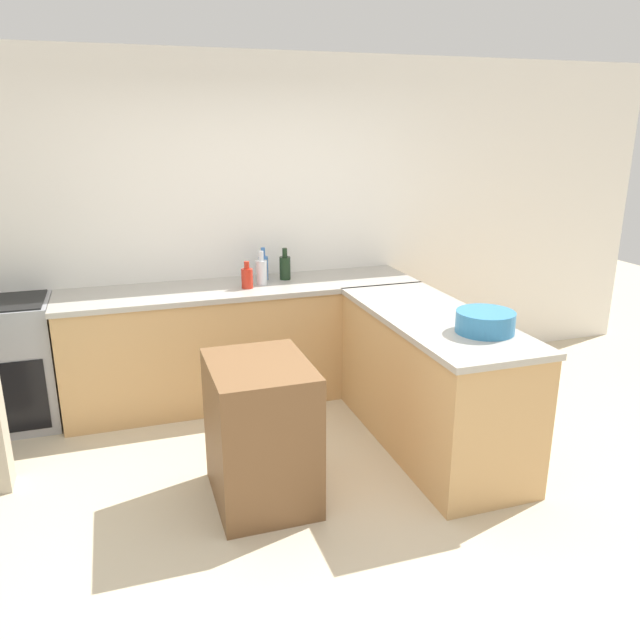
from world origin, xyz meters
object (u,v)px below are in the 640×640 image
(vinegar_bottle_clear, at_px, (261,271))
(wine_bottle_dark, at_px, (285,267))
(range_oven, at_px, (2,365))
(mixing_bowl, at_px, (485,322))
(island_table, at_px, (261,432))
(hot_sauce_bottle, at_px, (247,278))
(water_bottle_blue, at_px, (263,267))

(vinegar_bottle_clear, bearing_deg, wine_bottle_dark, 27.02)
(range_oven, bearing_deg, mixing_bowl, -28.99)
(range_oven, height_order, vinegar_bottle_clear, vinegar_bottle_clear)
(island_table, relative_size, wine_bottle_dark, 3.34)
(hot_sauce_bottle, bearing_deg, island_table, -99.52)
(island_table, bearing_deg, mixing_bowl, -4.65)
(hot_sauce_bottle, xyz_separation_m, vinegar_bottle_clear, (0.13, 0.07, 0.02))
(wine_bottle_dark, bearing_deg, hot_sauce_bottle, -152.16)
(mixing_bowl, relative_size, hot_sauce_bottle, 1.69)
(water_bottle_blue, distance_m, wine_bottle_dark, 0.18)
(range_oven, height_order, mixing_bowl, mixing_bowl)
(vinegar_bottle_clear, height_order, wine_bottle_dark, vinegar_bottle_clear)
(mixing_bowl, height_order, vinegar_bottle_clear, vinegar_bottle_clear)
(range_oven, xyz_separation_m, wine_bottle_dark, (2.16, 0.06, 0.57))
(mixing_bowl, relative_size, wine_bottle_dark, 1.38)
(water_bottle_blue, distance_m, hot_sauce_bottle, 0.30)
(island_table, bearing_deg, water_bottle_blue, 75.61)
(water_bottle_blue, relative_size, hot_sauce_bottle, 1.26)
(vinegar_bottle_clear, xyz_separation_m, wine_bottle_dark, (0.22, 0.11, -0.00))
(range_oven, xyz_separation_m, hot_sauce_bottle, (1.81, -0.12, 0.55))
(mixing_bowl, height_order, hot_sauce_bottle, hot_sauce_bottle)
(water_bottle_blue, bearing_deg, wine_bottle_dark, -15.53)
(range_oven, distance_m, water_bottle_blue, 2.08)
(island_table, xyz_separation_m, vinegar_bottle_clear, (0.37, 1.48, 0.61))
(water_bottle_blue, relative_size, vinegar_bottle_clear, 0.98)
(mixing_bowl, distance_m, water_bottle_blue, 2.00)
(island_table, bearing_deg, range_oven, 135.87)
(island_table, bearing_deg, hot_sauce_bottle, 80.48)
(range_oven, height_order, water_bottle_blue, water_bottle_blue)
(hot_sauce_bottle, height_order, wine_bottle_dark, wine_bottle_dark)
(mixing_bowl, bearing_deg, vinegar_bottle_clear, 122.65)
(island_table, bearing_deg, vinegar_bottle_clear, 76.06)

